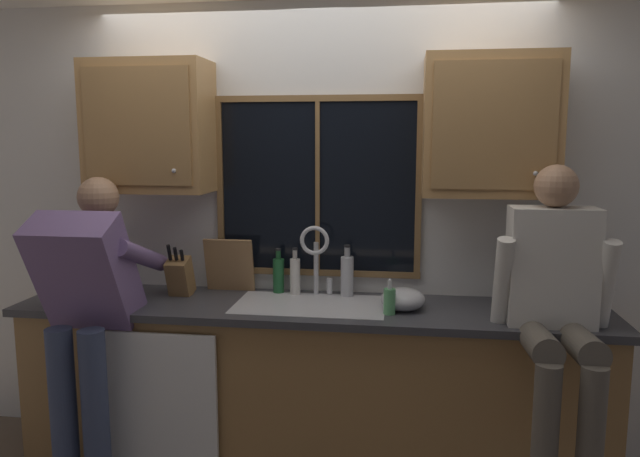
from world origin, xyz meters
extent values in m
cube|color=silver|center=(0.00, 0.06, 1.27)|extent=(5.47, 0.12, 2.55)
cube|color=black|center=(0.00, -0.01, 1.52)|extent=(1.10, 0.02, 0.95)
cube|color=brown|center=(0.00, -0.02, 2.02)|extent=(1.17, 0.02, 0.04)
cube|color=brown|center=(0.00, -0.02, 1.03)|extent=(1.17, 0.02, 0.04)
cube|color=brown|center=(-0.57, -0.02, 1.52)|extent=(0.03, 0.02, 0.95)
cube|color=brown|center=(0.56, -0.02, 1.52)|extent=(0.03, 0.02, 0.95)
cube|color=brown|center=(0.00, -0.02, 1.52)|extent=(0.02, 0.02, 0.95)
cube|color=olive|center=(0.00, -0.29, 0.44)|extent=(3.07, 0.58, 0.88)
cube|color=#38383D|center=(0.00, -0.31, 0.90)|extent=(3.13, 0.62, 0.04)
cube|color=white|center=(-0.73, -0.61, 0.46)|extent=(0.60, 0.02, 0.74)
cube|color=#A87A47|center=(-0.92, -0.17, 1.86)|extent=(0.67, 0.33, 0.72)
cube|color=olive|center=(-0.92, -0.34, 1.86)|extent=(0.59, 0.01, 0.62)
sphere|color=#B2B2B7|center=(-0.72, -0.34, 1.63)|extent=(0.02, 0.02, 0.02)
cube|color=#A87A47|center=(0.91, -0.17, 1.86)|extent=(0.67, 0.33, 0.72)
cube|color=olive|center=(0.91, -0.34, 1.86)|extent=(0.59, 0.01, 0.62)
sphere|color=#B2B2B7|center=(1.11, -0.34, 1.63)|extent=(0.02, 0.02, 0.02)
cube|color=#B7B7BC|center=(0.00, -0.30, 0.91)|extent=(0.80, 0.46, 0.02)
cube|color=#9C9CA0|center=(-0.20, -0.30, 0.81)|extent=(0.36, 0.42, 0.20)
cube|color=#9C9CA0|center=(0.20, -0.30, 0.81)|extent=(0.36, 0.42, 0.20)
cube|color=#B7B7BC|center=(0.00, -0.30, 0.81)|extent=(0.04, 0.42, 0.20)
cylinder|color=silver|center=(0.00, -0.08, 1.07)|extent=(0.03, 0.03, 0.30)
torus|color=silver|center=(0.00, -0.14, 1.24)|extent=(0.16, 0.02, 0.16)
cylinder|color=silver|center=(0.08, -0.08, 0.97)|extent=(0.03, 0.03, 0.09)
cylinder|color=#384260|center=(-1.17, -0.76, 0.44)|extent=(0.13, 0.13, 0.88)
cylinder|color=#384260|center=(-1.00, -0.76, 0.44)|extent=(0.13, 0.13, 0.88)
cube|color=slate|center=(-1.09, -0.63, 1.14)|extent=(0.44, 0.45, 0.62)
sphere|color=#A57A5B|center=(-1.09, -0.46, 1.50)|extent=(0.21, 0.21, 0.21)
cylinder|color=slate|center=(-1.31, -0.45, 1.19)|extent=(0.09, 0.52, 0.26)
cylinder|color=slate|center=(-0.87, -0.45, 1.19)|extent=(0.09, 0.52, 0.26)
cylinder|color=#595147|center=(1.09, -0.69, 0.90)|extent=(0.14, 0.43, 0.16)
cylinder|color=#595147|center=(1.27, -0.69, 0.90)|extent=(0.14, 0.43, 0.16)
cylinder|color=#595147|center=(1.09, -0.91, 0.65)|extent=(0.11, 0.11, 0.46)
cylinder|color=#595147|center=(1.27, -0.91, 0.65)|extent=(0.11, 0.11, 0.46)
cube|color=beige|center=(1.18, -0.47, 1.20)|extent=(0.40, 0.20, 0.56)
sphere|color=#A57A5B|center=(1.18, -0.47, 1.58)|extent=(0.20, 0.20, 0.20)
cylinder|color=beige|center=(0.95, -0.52, 1.12)|extent=(0.08, 0.20, 0.47)
cylinder|color=beige|center=(1.41, -0.52, 1.12)|extent=(0.08, 0.20, 0.47)
cube|color=olive|center=(-0.75, -0.22, 1.02)|extent=(0.12, 0.18, 0.25)
cylinder|color=black|center=(-0.79, -0.28, 1.18)|extent=(0.02, 0.05, 0.09)
cylinder|color=black|center=(-0.75, -0.27, 1.17)|extent=(0.02, 0.04, 0.08)
cylinder|color=black|center=(-0.72, -0.27, 1.16)|extent=(0.02, 0.04, 0.06)
cube|color=#997047|center=(-0.51, -0.08, 1.07)|extent=(0.28, 0.08, 0.31)
ellipsoid|color=#B7B7BC|center=(0.49, -0.31, 0.97)|extent=(0.23, 0.23, 0.12)
cylinder|color=#59A566|center=(0.42, -0.42, 0.99)|extent=(0.06, 0.06, 0.13)
cylinder|color=silver|center=(0.42, -0.42, 1.07)|extent=(0.02, 0.02, 0.04)
cylinder|color=silver|center=(0.42, -0.43, 1.10)|extent=(0.01, 0.04, 0.01)
cylinder|color=#B7B7BC|center=(0.18, -0.10, 1.03)|extent=(0.07, 0.07, 0.22)
cylinder|color=#929296|center=(0.18, -0.10, 1.17)|extent=(0.03, 0.03, 0.06)
cylinder|color=black|center=(0.18, -0.10, 1.21)|extent=(0.04, 0.04, 0.01)
cylinder|color=silver|center=(-0.12, -0.10, 1.02)|extent=(0.06, 0.06, 0.20)
cylinder|color=#B3AFA7|center=(-0.12, -0.10, 1.15)|extent=(0.03, 0.03, 0.05)
cylinder|color=black|center=(-0.12, -0.10, 1.18)|extent=(0.03, 0.03, 0.01)
cylinder|color=#1E592D|center=(-0.22, -0.07, 1.02)|extent=(0.06, 0.06, 0.20)
cylinder|color=#184724|center=(-0.22, -0.07, 1.14)|extent=(0.03, 0.03, 0.05)
cylinder|color=black|center=(-0.22, -0.07, 1.17)|extent=(0.03, 0.03, 0.01)
camera|label=1|loc=(0.49, -3.38, 1.80)|focal=33.85mm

